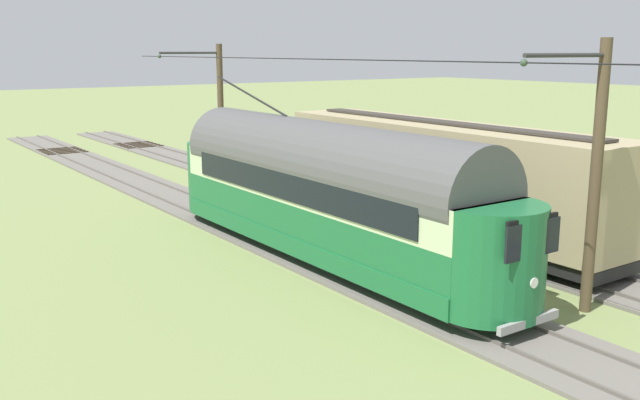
% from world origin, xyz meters
% --- Properties ---
extents(ground_plane, '(220.00, 220.00, 0.00)m').
position_xyz_m(ground_plane, '(0.00, 0.00, 0.00)').
color(ground_plane, olive).
extents(track_streetcar_siding, '(2.80, 80.00, 0.18)m').
position_xyz_m(track_streetcar_siding, '(-2.52, -0.31, 0.05)').
color(track_streetcar_siding, '#666059').
rests_on(track_streetcar_siding, ground).
extents(track_adjacent_siding, '(2.80, 80.00, 0.18)m').
position_xyz_m(track_adjacent_siding, '(2.52, -0.31, 0.05)').
color(track_adjacent_siding, '#666059').
rests_on(track_adjacent_siding, ground).
extents(vintage_streetcar, '(2.65, 15.89, 5.27)m').
position_xyz_m(vintage_streetcar, '(2.52, -1.82, 2.25)').
color(vintage_streetcar, '#196033').
rests_on(vintage_streetcar, ground).
extents(coach_adjacent, '(2.96, 14.08, 3.85)m').
position_xyz_m(coach_adjacent, '(-2.52, -1.91, 2.17)').
color(coach_adjacent, tan).
rests_on(coach_adjacent, ground).
extents(catenary_pole_foreground, '(3.09, 0.28, 6.67)m').
position_xyz_m(catenary_pole_foreground, '(-0.25, -14.08, 3.51)').
color(catenary_pole_foreground, '#4C3D28').
rests_on(catenary_pole_foreground, ground).
extents(catenary_pole_mid_near, '(3.09, 0.28, 6.67)m').
position_xyz_m(catenary_pole_mid_near, '(-0.25, 5.49, 3.51)').
color(catenary_pole_mid_near, '#4C3D28').
rests_on(catenary_pole_mid_near, ground).
extents(overhead_wire_run, '(2.88, 43.13, 0.18)m').
position_xyz_m(overhead_wire_run, '(2.47, 4.69, 6.13)').
color(overhead_wire_run, black).
rests_on(overhead_wire_run, ground).
extents(switch_stand, '(0.50, 0.30, 1.24)m').
position_xyz_m(switch_stand, '(-3.96, -8.26, 0.70)').
color(switch_stand, black).
rests_on(switch_stand, ground).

